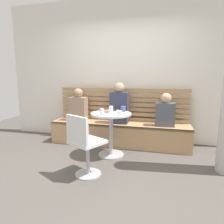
{
  "coord_description": "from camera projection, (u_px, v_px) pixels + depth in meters",
  "views": [
    {
      "loc": [
        0.83,
        -2.57,
        1.34
      ],
      "look_at": [
        -0.01,
        0.66,
        0.75
      ],
      "focal_mm": 32.32,
      "sensor_mm": 36.0,
      "label": 1
    }
  ],
  "objects": [
    {
      "name": "ground",
      "position": [
        101.0,
        171.0,
        2.88
      ],
      "size": [
        8.0,
        8.0,
        0.0
      ],
      "primitive_type": "plane",
      "color": "#514C47"
    },
    {
      "name": "back_wall",
      "position": [
        124.0,
        71.0,
        4.2
      ],
      "size": [
        5.2,
        0.1,
        2.9
      ],
      "primitive_type": "cube",
      "color": "silver",
      "rests_on": "ground"
    },
    {
      "name": "booth_bench",
      "position": [
        119.0,
        134.0,
        3.99
      ],
      "size": [
        2.7,
        0.52,
        0.44
      ],
      "color": "tan",
      "rests_on": "ground"
    },
    {
      "name": "booth_backrest",
      "position": [
        122.0,
        104.0,
        4.12
      ],
      "size": [
        2.65,
        0.04,
        0.67
      ],
      "color": "#A68157",
      "rests_on": "booth_bench"
    },
    {
      "name": "cafe_table",
      "position": [
        111.0,
        126.0,
        3.39
      ],
      "size": [
        0.68,
        0.68,
        0.74
      ],
      "color": "#ADADB2",
      "rests_on": "ground"
    },
    {
      "name": "white_chair",
      "position": [
        84.0,
        143.0,
        2.67
      ],
      "size": [
        0.54,
        0.54,
        0.85
      ],
      "color": "#ADADB2",
      "rests_on": "ground"
    },
    {
      "name": "person_adult",
      "position": [
        119.0,
        105.0,
        3.89
      ],
      "size": [
        0.34,
        0.22,
        0.79
      ],
      "color": "#333851",
      "rests_on": "booth_bench"
    },
    {
      "name": "person_child_left",
      "position": [
        165.0,
        112.0,
        3.69
      ],
      "size": [
        0.34,
        0.22,
        0.61
      ],
      "color": "#4C515B",
      "rests_on": "booth_bench"
    },
    {
      "name": "person_child_middle",
      "position": [
        78.0,
        106.0,
        4.15
      ],
      "size": [
        0.34,
        0.22,
        0.66
      ],
      "color": "#9E7F6B",
      "rests_on": "booth_bench"
    },
    {
      "name": "cup_glass_tall",
      "position": [
        111.0,
        110.0,
        3.32
      ],
      "size": [
        0.07,
        0.07,
        0.12
      ],
      "primitive_type": "cylinder",
      "color": "silver",
      "rests_on": "cafe_table"
    },
    {
      "name": "cup_espresso_small",
      "position": [
        118.0,
        112.0,
        3.31
      ],
      "size": [
        0.06,
        0.06,
        0.05
      ],
      "primitive_type": "cylinder",
      "color": "silver",
      "rests_on": "cafe_table"
    },
    {
      "name": "cup_ceramic_white",
      "position": [
        119.0,
        113.0,
        3.13
      ],
      "size": [
        0.08,
        0.08,
        0.07
      ],
      "primitive_type": "cylinder",
      "color": "white",
      "rests_on": "cafe_table"
    },
    {
      "name": "cup_water_clear",
      "position": [
        102.0,
        112.0,
        3.13
      ],
      "size": [
        0.07,
        0.07,
        0.11
      ],
      "primitive_type": "cylinder",
      "color": "white",
      "rests_on": "cafe_table"
    },
    {
      "name": "cup_mug_blue",
      "position": [
        123.0,
        109.0,
        3.46
      ],
      "size": [
        0.08,
        0.08,
        0.09
      ],
      "primitive_type": "cylinder",
      "color": "#3D5B9E",
      "rests_on": "cafe_table"
    },
    {
      "name": "plate_small",
      "position": [
        106.0,
        111.0,
        3.46
      ],
      "size": [
        0.17,
        0.17,
        0.01
      ],
      "primitive_type": "cylinder",
      "color": "#DB4C42",
      "rests_on": "cafe_table"
    },
    {
      "name": "phone_on_table",
      "position": [
        115.0,
        110.0,
        3.57
      ],
      "size": [
        0.14,
        0.15,
        0.01
      ],
      "primitive_type": "cube",
      "rotation": [
        0.0,
        0.0,
        2.46
      ],
      "color": "black",
      "rests_on": "cafe_table"
    }
  ]
}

